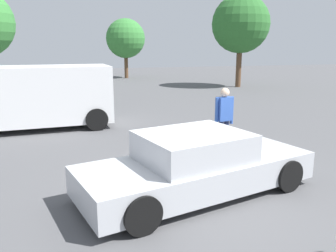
{
  "coord_description": "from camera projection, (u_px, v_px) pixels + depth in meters",
  "views": [
    {
      "loc": [
        -2.31,
        -6.04,
        2.8
      ],
      "look_at": [
        0.02,
        1.84,
        0.9
      ],
      "focal_mm": 36.89,
      "sensor_mm": 36.0,
      "label": 1
    }
  ],
  "objects": [
    {
      "name": "tree_far_right",
      "position": [
        241.0,
        24.0,
        23.44
      ],
      "size": [
        3.93,
        3.93,
        6.25
      ],
      "color": "brown",
      "rests_on": "ground_plane"
    },
    {
      "name": "tree_back_right",
      "position": [
        126.0,
        39.0,
        30.41
      ],
      "size": [
        3.43,
        3.43,
        5.2
      ],
      "color": "brown",
      "rests_on": "ground_plane"
    },
    {
      "name": "van_white",
      "position": [
        33.0,
        95.0,
        11.78
      ],
      "size": [
        5.29,
        2.41,
        2.15
      ],
      "rotation": [
        0.0,
        0.0,
        0.05
      ],
      "color": "white",
      "rests_on": "ground_plane"
    },
    {
      "name": "sedan_foreground",
      "position": [
        196.0,
        166.0,
        6.63
      ],
      "size": [
        4.88,
        2.79,
        1.22
      ],
      "rotation": [
        0.0,
        0.0,
        0.24
      ],
      "color": "#B7BABF",
      "rests_on": "ground_plane"
    },
    {
      "name": "pedestrian",
      "position": [
        224.0,
        114.0,
        9.13
      ],
      "size": [
        0.56,
        0.3,
        1.74
      ],
      "rotation": [
        0.0,
        0.0,
        1.74
      ],
      "color": "navy",
      "rests_on": "ground_plane"
    },
    {
      "name": "ground_plane",
      "position": [
        193.0,
        190.0,
        6.91
      ],
      "size": [
        80.0,
        80.0,
        0.0
      ],
      "primitive_type": "plane",
      "color": "#515154"
    }
  ]
}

